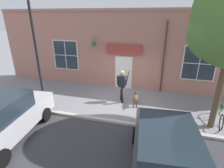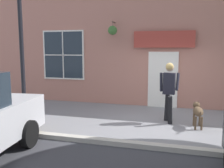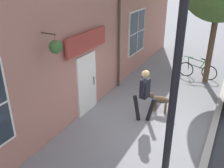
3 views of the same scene
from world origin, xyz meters
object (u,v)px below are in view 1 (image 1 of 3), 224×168
object	(u,v)px
dog_on_leash	(136,97)
fire_hydrant	(46,100)
leaning_bicycle	(218,115)
street_lamp	(34,39)
parked_car_nearest_curb	(3,119)
parked_car_mid_block	(165,154)
pedestrian_walking	(122,83)

from	to	relation	value
dog_on_leash	fire_hydrant	world-z (taller)	fire_hydrant
leaning_bicycle	dog_on_leash	bearing A→B (deg)	-99.55
leaning_bicycle	street_lamp	xyz separation A→B (m)	(0.84, -8.34, 3.13)
dog_on_leash	parked_car_nearest_curb	distance (m)	6.03
leaning_bicycle	parked_car_nearest_curb	world-z (taller)	parked_car_nearest_curb
parked_car_nearest_curb	fire_hydrant	world-z (taller)	parked_car_nearest_curb
parked_car_nearest_curb	parked_car_mid_block	world-z (taller)	same
dog_on_leash	fire_hydrant	xyz separation A→B (m)	(1.47, -4.45, -0.07)
street_lamp	fire_hydrant	world-z (taller)	street_lamp
dog_on_leash	parked_car_mid_block	world-z (taller)	parked_car_mid_block
dog_on_leash	leaning_bicycle	distance (m)	3.82
pedestrian_walking	dog_on_leash	distance (m)	1.07
pedestrian_walking	fire_hydrant	size ratio (longest dim) A/B	2.34
pedestrian_walking	parked_car_mid_block	bearing A→B (deg)	26.28
parked_car_nearest_curb	parked_car_mid_block	distance (m)	5.90
leaning_bicycle	parked_car_nearest_curb	distance (m)	8.93
parked_car_nearest_curb	fire_hydrant	distance (m)	2.60
pedestrian_walking	fire_hydrant	world-z (taller)	pedestrian_walking
fire_hydrant	pedestrian_walking	bearing A→B (deg)	115.52
leaning_bicycle	street_lamp	world-z (taller)	street_lamp
dog_on_leash	parked_car_nearest_curb	bearing A→B (deg)	-48.14
pedestrian_walking	street_lamp	world-z (taller)	street_lamp
dog_on_leash	pedestrian_walking	bearing A→B (deg)	-107.87
pedestrian_walking	dog_on_leash	bearing A→B (deg)	72.13
dog_on_leash	street_lamp	bearing A→B (deg)	-72.21
fire_hydrant	dog_on_leash	bearing A→B (deg)	108.25
dog_on_leash	parked_car_mid_block	bearing A→B (deg)	18.34
pedestrian_walking	parked_car_mid_block	size ratio (longest dim) A/B	0.41
dog_on_leash	parked_car_mid_block	size ratio (longest dim) A/B	0.23
parked_car_mid_block	fire_hydrant	distance (m)	6.50
pedestrian_walking	dog_on_leash	world-z (taller)	pedestrian_walking
dog_on_leash	parked_car_nearest_curb	world-z (taller)	parked_car_nearest_curb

